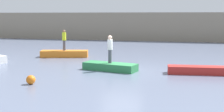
# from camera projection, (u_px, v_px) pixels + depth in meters

# --- Properties ---
(ground_plane) EXTENTS (120.00, 120.00, 0.00)m
(ground_plane) POSITION_uv_depth(u_px,v_px,m) (121.00, 70.00, 19.40)
(ground_plane) COLOR slate
(embankment_wall) EXTENTS (80.00, 1.20, 3.79)m
(embankment_wall) POSITION_uv_depth(u_px,v_px,m) (159.00, 27.00, 41.08)
(embankment_wall) COLOR gray
(embankment_wall) RESTS_ON ground_plane
(rowboat_orange) EXTENTS (3.99, 2.04, 0.54)m
(rowboat_orange) POSITION_uv_depth(u_px,v_px,m) (64.00, 54.00, 25.49)
(rowboat_orange) COLOR orange
(rowboat_orange) RESTS_ON ground_plane
(rowboat_green) EXTENTS (3.57, 1.86, 0.47)m
(rowboat_green) POSITION_uv_depth(u_px,v_px,m) (110.00, 67.00, 19.30)
(rowboat_green) COLOR #2D7F47
(rowboat_green) RESTS_ON ground_plane
(rowboat_red) EXTENTS (3.96, 1.33, 0.46)m
(rowboat_red) POSITION_uv_depth(u_px,v_px,m) (201.00, 70.00, 18.10)
(rowboat_red) COLOR red
(rowboat_red) RESTS_ON ground_plane
(person_white_shirt) EXTENTS (0.32, 0.32, 1.72)m
(person_white_shirt) POSITION_uv_depth(u_px,v_px,m) (110.00, 48.00, 19.14)
(person_white_shirt) COLOR #4C4C56
(person_white_shirt) RESTS_ON rowboat_green
(person_hiviz_shirt) EXTENTS (0.32, 0.32, 1.70)m
(person_hiviz_shirt) POSITION_uv_depth(u_px,v_px,m) (64.00, 39.00, 25.33)
(person_hiviz_shirt) COLOR #4C4C56
(person_hiviz_shirt) RESTS_ON rowboat_orange
(mooring_buoy) EXTENTS (0.47, 0.47, 0.47)m
(mooring_buoy) POSITION_uv_depth(u_px,v_px,m) (31.00, 80.00, 15.41)
(mooring_buoy) COLOR orange
(mooring_buoy) RESTS_ON ground_plane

